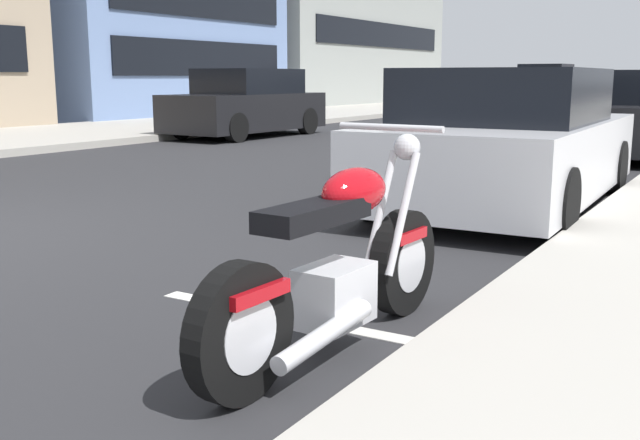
% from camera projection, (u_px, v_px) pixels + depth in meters
% --- Properties ---
extents(sidewalk_far_curb, '(120.00, 5.00, 0.14)m').
position_uv_depth(sidewalk_far_curb, '(184.00, 125.00, 20.03)').
color(sidewalk_far_curb, '#ADA89E').
rests_on(sidewalk_far_curb, ground).
extents(parking_stall_stripe, '(0.12, 2.20, 0.01)m').
position_uv_depth(parking_stall_stripe, '(319.00, 323.00, 4.12)').
color(parking_stall_stripe, silver).
rests_on(parking_stall_stripe, ground).
extents(parked_motorcycle, '(2.05, 0.62, 1.10)m').
position_uv_depth(parked_motorcycle, '(338.00, 268.00, 3.66)').
color(parked_motorcycle, black).
rests_on(parked_motorcycle, ground).
extents(parked_car_mid_block, '(4.43, 2.00, 1.43)m').
position_uv_depth(parked_car_mid_block, '(508.00, 143.00, 7.71)').
color(parked_car_mid_block, silver).
rests_on(parked_car_mid_block, ground).
extents(parked_car_behind_motorcycle, '(4.10, 2.05, 1.45)m').
position_uv_depth(parked_car_behind_motorcycle, '(621.00, 117.00, 12.59)').
color(parked_car_behind_motorcycle, black).
rests_on(parked_car_behind_motorcycle, ground).
extents(crossing_truck, '(2.32, 5.26, 1.90)m').
position_uv_depth(crossing_truck, '(562.00, 87.00, 32.81)').
color(crossing_truck, maroon).
rests_on(crossing_truck, ground).
extents(car_opposite_curb, '(4.15, 1.86, 1.52)m').
position_uv_depth(car_opposite_curb, '(246.00, 105.00, 16.89)').
color(car_opposite_curb, black).
rests_on(car_opposite_curb, ground).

